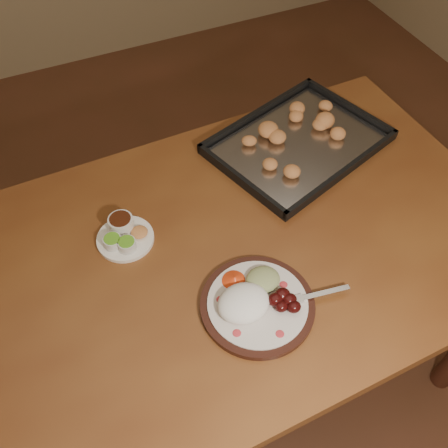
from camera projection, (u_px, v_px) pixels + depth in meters
name	position (u px, v px, depth m)	size (l,w,h in m)	color
ground	(221.00, 322.00, 1.96)	(4.00, 4.00, 0.00)	brown
dining_table	(227.00, 268.00, 1.33)	(1.52, 0.93, 0.75)	brown
dinner_plate	(255.00, 301.00, 1.14)	(0.35, 0.26, 0.06)	black
condiment_saucer	(124.00, 235.00, 1.26)	(0.15, 0.15, 0.05)	white
baking_tray	(298.00, 142.00, 1.48)	(0.57, 0.49, 0.05)	black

